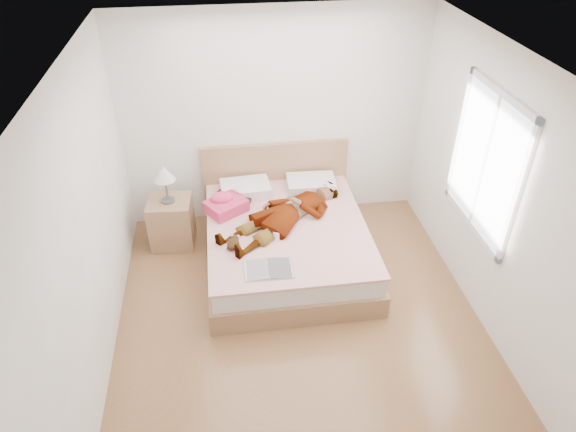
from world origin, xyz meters
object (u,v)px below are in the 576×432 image
Objects in this scene: plush_toy at (234,243)px; magazine at (269,269)px; bed at (286,237)px; coffee_mug at (277,235)px; woman at (286,210)px; towel at (225,204)px; phone at (238,190)px; nightstand at (171,219)px.

magazine is at bearing -51.39° from plush_toy.
bed is 0.44m from coffee_mug.
coffee_mug is (-0.15, -0.35, -0.07)m from woman.
magazine is at bearing -71.05° from towel.
woman is 14.28× the size of coffee_mug.
magazine is 0.52m from coffee_mug.
coffee_mug is (0.35, -0.75, -0.12)m from phone.
magazine is 0.46× the size of nightstand.
towel is at bearing 94.74° from plush_toy.
nightstand reaches higher than magazine.
bed is (0.49, -0.44, -0.41)m from phone.
towel is (-0.17, -0.14, -0.08)m from phone.
magazine is at bearing -106.03° from coffee_mug.
towel reaches higher than phone.
coffee_mug is at bearing -101.76° from phone.
towel is at bearing 130.79° from coffee_mug.
woman is at bearing 71.17° from magazine.
nightstand reaches higher than plush_toy.
bed is (-0.01, -0.04, -0.35)m from woman.
woman is 1.40m from nightstand.
phone is 1.27m from magazine.
woman is 7.86× the size of plush_toy.
coffee_mug is 0.47m from plush_toy.
bed reaches higher than towel.
phone is 0.77m from bed.
magazine is at bearing -50.82° from nightstand.
plush_toy is at bearing 128.61° from magazine.
bed is 0.79m from towel.
towel is (-0.67, 0.26, -0.03)m from woman.
woman is 0.64m from phone.
nightstand is at bearing -144.40° from woman.
bed is at bearing 66.40° from coffee_mug.
nightstand is at bearing 142.43° from phone.
plush_toy is (-0.11, -0.84, -0.11)m from phone.
nightstand is (-1.31, 0.41, -0.28)m from woman.
towel is 0.70m from plush_toy.
woman is 3.50× the size of magazine.
nightstand is at bearing 147.03° from coffee_mug.
coffee_mug reaches higher than magazine.
magazine is (-0.29, -0.84, -0.11)m from woman.
nightstand is (-1.16, 0.75, -0.21)m from coffee_mug.
magazine is 4.08× the size of coffee_mug.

